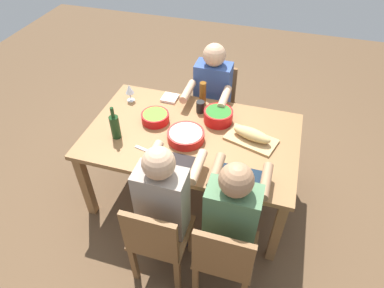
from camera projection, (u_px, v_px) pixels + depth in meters
The scene contains 21 objects.
ground_plane at pixel (192, 192), 3.26m from camera, with size 8.00×8.00×0.00m, color brown.
dining_table at pixel (192, 141), 2.81m from camera, with size 1.73×1.06×0.74m.
chair_far_center at pixel (215, 102), 3.54m from camera, with size 0.40×0.40×0.85m.
diner_far_center at pixel (212, 94), 3.26m from camera, with size 0.41×0.53×1.20m.
chair_near_center at pixel (157, 239), 2.33m from camera, with size 0.40×0.40×0.85m.
diner_near_center at pixel (165, 199), 2.32m from camera, with size 0.41×0.53×1.20m.
chair_near_right at pixel (224, 257), 2.23m from camera, with size 0.40×0.40×0.85m.
diner_near_right at pixel (232, 215), 2.22m from camera, with size 0.41×0.53×1.20m.
serving_bowl_greens at pixel (218, 115), 2.85m from camera, with size 0.25×0.25×0.11m.
serving_bowl_pasta at pixel (186, 135), 2.68m from camera, with size 0.30×0.30×0.07m.
serving_bowl_salad at pixel (155, 117), 2.86m from camera, with size 0.24×0.24×0.08m.
cutting_board at pixel (251, 140), 2.70m from camera, with size 0.40×0.22×0.02m, color tan.
bread_loaf at pixel (252, 134), 2.66m from camera, with size 0.32×0.11×0.09m, color tan.
wine_bottle at pixel (115, 126), 2.66m from camera, with size 0.08×0.08×0.29m.
beer_bottle at pixel (203, 93), 3.00m from camera, with size 0.06×0.06×0.22m, color brown.
wine_glass at pixel (129, 90), 3.04m from camera, with size 0.08×0.08×0.17m.
cup_far_center at pixel (200, 107), 2.95m from camera, with size 0.07×0.07×0.10m, color black.
placemat_near_center at pixel (178, 165), 2.50m from camera, with size 0.32×0.23×0.01m, color black.
placemat_near_right at pixel (241, 178), 2.40m from camera, with size 0.32×0.23×0.01m, color #142333.
carving_knife at pixel (148, 151), 2.61m from camera, with size 0.23×0.02×0.01m, color silver.
napkin_stack at pixel (170, 98), 3.12m from camera, with size 0.14×0.14×0.02m, color white.
Camera 1 is at (0.60, -2.01, 2.54)m, focal length 31.47 mm.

